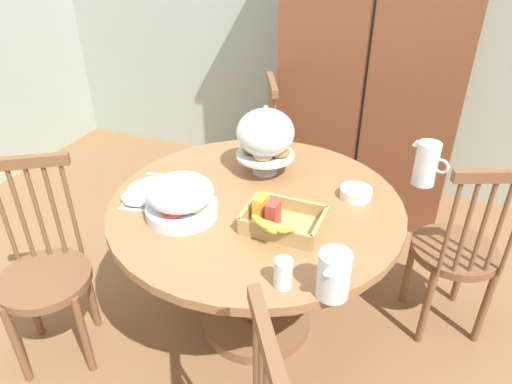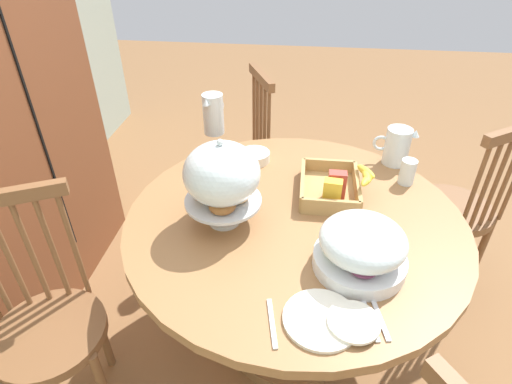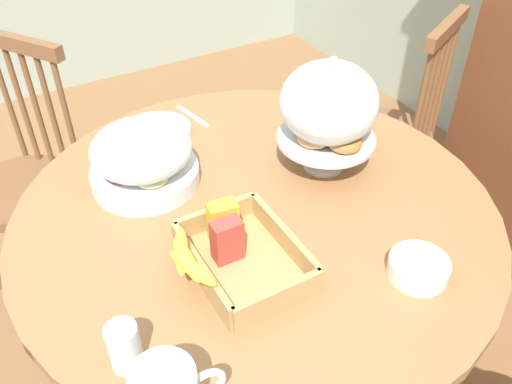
% 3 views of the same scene
% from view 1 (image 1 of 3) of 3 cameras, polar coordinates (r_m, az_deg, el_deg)
% --- Properties ---
extents(ground_plane, '(10.00, 10.00, 0.00)m').
position_cam_1_polar(ground_plane, '(2.47, -0.46, -17.15)').
color(ground_plane, brown).
extents(wall_back, '(4.80, 0.06, 2.60)m').
position_cam_1_polar(wall_back, '(3.44, 12.30, 21.52)').
color(wall_back, '#9EAD9E').
rests_on(wall_back, ground_plane).
extents(wooden_armoire, '(1.18, 0.60, 1.96)m').
position_cam_1_polar(wooden_armoire, '(3.16, 14.16, 14.53)').
color(wooden_armoire, brown).
rests_on(wooden_armoire, ground_plane).
extents(dining_table, '(1.29, 1.29, 0.74)m').
position_cam_1_polar(dining_table, '(2.18, 0.00, -5.51)').
color(dining_table, olive).
rests_on(dining_table, ground_plane).
extents(windsor_chair_near_window, '(0.44, 0.44, 0.97)m').
position_cam_1_polar(windsor_chair_near_window, '(2.42, 23.15, -6.90)').
color(windsor_chair_near_window, brown).
rests_on(windsor_chair_near_window, ground_plane).
extents(windsor_chair_by_cabinet, '(0.45, 0.45, 0.97)m').
position_cam_1_polar(windsor_chair_by_cabinet, '(3.03, -0.75, 3.87)').
color(windsor_chair_by_cabinet, brown).
rests_on(windsor_chair_by_cabinet, ground_plane).
extents(windsor_chair_facing_door, '(0.46, 0.46, 0.97)m').
position_cam_1_polar(windsor_chair_facing_door, '(2.31, -24.13, -9.23)').
color(windsor_chair_facing_door, brown).
rests_on(windsor_chair_facing_door, ground_plane).
extents(pastry_stand_with_dome, '(0.28, 0.28, 0.34)m').
position_cam_1_polar(pastry_stand_with_dome, '(2.21, 1.16, 6.88)').
color(pastry_stand_with_dome, silver).
rests_on(pastry_stand_with_dome, dining_table).
extents(fruit_platter_covered, '(0.30, 0.30, 0.18)m').
position_cam_1_polar(fruit_platter_covered, '(1.96, -9.09, -0.74)').
color(fruit_platter_covered, silver).
rests_on(fruit_platter_covered, dining_table).
extents(orange_juice_pitcher, '(0.11, 0.19, 0.17)m').
position_cam_1_polar(orange_juice_pitcher, '(1.58, 9.38, -10.03)').
color(orange_juice_pitcher, silver).
rests_on(orange_juice_pitcher, dining_table).
extents(milk_pitcher, '(0.18, 0.11, 0.21)m').
position_cam_1_polar(milk_pitcher, '(2.29, 19.89, 3.04)').
color(milk_pitcher, silver).
rests_on(milk_pitcher, dining_table).
extents(cereal_basket, '(0.32, 0.30, 0.12)m').
position_cam_1_polar(cereal_basket, '(1.88, 2.70, -3.40)').
color(cereal_basket, tan).
rests_on(cereal_basket, dining_table).
extents(china_plate_large, '(0.22, 0.22, 0.01)m').
position_cam_1_polar(china_plate_large, '(2.20, -12.50, 0.32)').
color(china_plate_large, white).
rests_on(china_plate_large, dining_table).
extents(china_plate_small, '(0.15, 0.15, 0.01)m').
position_cam_1_polar(china_plate_small, '(2.13, -13.99, -0.54)').
color(china_plate_small, white).
rests_on(china_plate_small, china_plate_large).
extents(cereal_bowl, '(0.14, 0.14, 0.04)m').
position_cam_1_polar(cereal_bowl, '(2.13, 12.00, -0.12)').
color(cereal_bowl, white).
rests_on(cereal_bowl, dining_table).
extents(drinking_glass, '(0.06, 0.06, 0.11)m').
position_cam_1_polar(drinking_glass, '(1.61, 3.30, -9.76)').
color(drinking_glass, silver).
rests_on(drinking_glass, dining_table).
extents(table_knife, '(0.17, 0.05, 0.01)m').
position_cam_1_polar(table_knife, '(2.09, -13.92, -1.69)').
color(table_knife, silver).
rests_on(table_knife, dining_table).
extents(dinner_fork, '(0.17, 0.05, 0.01)m').
position_cam_1_polar(dinner_fork, '(2.07, -14.25, -2.14)').
color(dinner_fork, silver).
rests_on(dinner_fork, dining_table).
extents(soup_spoon, '(0.17, 0.05, 0.01)m').
position_cam_1_polar(soup_spoon, '(2.31, -11.19, 2.02)').
color(soup_spoon, silver).
rests_on(soup_spoon, dining_table).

